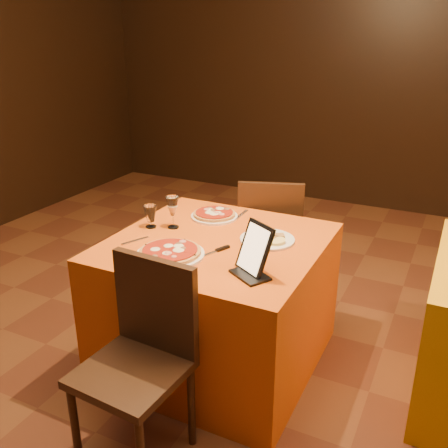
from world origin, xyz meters
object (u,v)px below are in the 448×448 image
at_px(main_table, 218,301).
at_px(pizza_far, 214,215).
at_px(tablet, 255,248).
at_px(water_glass, 151,217).
at_px(pizza_near, 170,253).
at_px(chair_main_near, 131,372).
at_px(chair_main_far, 270,238).
at_px(wine_glass, 173,212).

xyz_separation_m(main_table, pizza_far, (-0.17, 0.30, 0.39)).
bearing_deg(tablet, water_glass, -167.47).
bearing_deg(main_table, pizza_near, -113.96).
bearing_deg(pizza_near, chair_main_near, -76.90).
bearing_deg(pizza_far, water_glass, -130.04).
bearing_deg(water_glass, chair_main_near, -62.25).
bearing_deg(pizza_near, chair_main_far, 83.51).
bearing_deg(wine_glass, main_table, -9.90).
distance_m(chair_main_far, water_glass, 0.98).
bearing_deg(chair_main_near, chair_main_far, 93.74).
bearing_deg(tablet, chair_main_far, 138.49).
relative_size(chair_main_near, pizza_near, 2.63).
height_order(chair_main_near, water_glass, chair_main_near).
relative_size(chair_main_far, pizza_far, 3.23).
xyz_separation_m(chair_main_near, water_glass, (-0.43, 0.81, 0.36)).
height_order(chair_main_far, water_glass, chair_main_far).
bearing_deg(pizza_far, chair_main_far, 70.94).
distance_m(chair_main_near, tablet, 0.76).
height_order(pizza_near, pizza_far, same).
bearing_deg(pizza_near, tablet, 2.76).
relative_size(chair_main_near, tablet, 3.73).
xyz_separation_m(chair_main_far, wine_glass, (-0.31, -0.76, 0.39)).
relative_size(chair_main_near, wine_glass, 4.79).
height_order(chair_main_near, pizza_near, chair_main_near).
height_order(chair_main_near, wine_glass, wine_glass).
relative_size(chair_main_near, pizza_far, 3.23).
bearing_deg(pizza_far, chair_main_near, -81.09).
distance_m(pizza_near, wine_glass, 0.39).
xyz_separation_m(main_table, water_glass, (-0.43, 0.00, 0.44)).
relative_size(chair_main_far, water_glass, 7.00).
distance_m(pizza_near, tablet, 0.46).
height_order(pizza_near, wine_glass, wine_glass).
bearing_deg(water_glass, main_table, -0.38).
height_order(chair_main_far, pizza_far, chair_main_far).
bearing_deg(water_glass, tablet, -19.06).
distance_m(main_table, pizza_far, 0.52).
bearing_deg(chair_main_far, tablet, 87.93).
bearing_deg(chair_main_far, pizza_near, 64.54).
height_order(pizza_far, wine_glass, wine_glass).
distance_m(wine_glass, tablet, 0.71).
bearing_deg(wine_glass, pizza_far, 61.54).
height_order(chair_main_near, chair_main_far, same).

